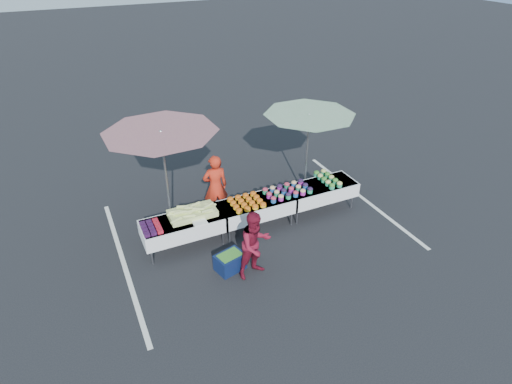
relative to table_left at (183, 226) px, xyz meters
name	(u,v)px	position (x,y,z in m)	size (l,w,h in m)	color
ground	(256,227)	(1.80, 0.00, -0.58)	(80.00, 80.00, 0.00)	black
stripe_left	(124,263)	(-1.40, 0.00, -0.58)	(0.10, 5.00, 0.00)	silver
stripe_right	(362,197)	(5.00, 0.00, -0.58)	(0.10, 5.00, 0.00)	silver
table_left	(183,226)	(0.00, 0.00, 0.00)	(1.86, 0.81, 0.75)	white
table_center	(256,207)	(1.80, 0.00, 0.00)	(1.86, 0.81, 0.75)	white
table_right	(320,190)	(3.60, 0.00, 0.00)	(1.86, 0.81, 0.75)	white
berry_punnets	(151,228)	(-0.71, -0.06, 0.21)	(0.40, 0.54, 0.08)	black
corn_pile	(193,212)	(0.25, 0.05, 0.26)	(1.16, 0.57, 0.26)	#A6BF61
plastic_bags	(200,222)	(0.30, -0.30, 0.19)	(0.30, 0.25, 0.05)	white
carrot_bowls	(247,202)	(1.55, -0.01, 0.22)	(0.75, 0.69, 0.11)	#F5AD1B
potato_cups	(288,190)	(2.65, 0.00, 0.25)	(1.14, 0.58, 0.16)	#22549E
bean_baskets	(328,179)	(3.86, 0.08, 0.24)	(0.36, 0.86, 0.15)	#249061
vendor	(215,187)	(1.12, 0.89, 0.26)	(0.61, 0.40, 1.68)	red
customer	(255,245)	(1.08, -1.50, 0.18)	(0.74, 0.57, 1.52)	maroon
umbrella_left	(162,141)	(-0.08, 0.80, 1.76)	(3.24, 3.24, 2.59)	black
umbrella_right	(309,122)	(3.64, 0.80, 1.56)	(3.00, 3.00, 2.37)	black
storage_bin	(230,262)	(0.64, -1.15, -0.38)	(0.68, 0.56, 0.39)	#0C1940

